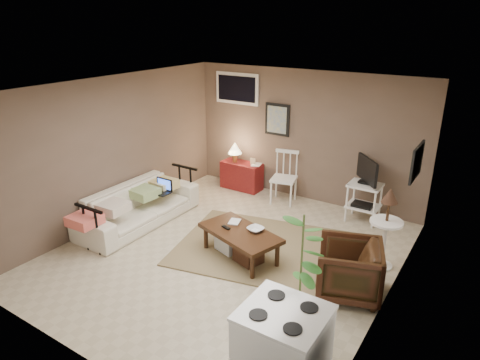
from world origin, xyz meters
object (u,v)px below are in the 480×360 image
Objects in this scene: spindle_chair at (284,179)px; potted_plant at (301,272)px; coffee_table at (240,242)px; red_console at (241,173)px; side_table at (387,219)px; sofa at (138,200)px; armchair at (349,267)px; tv_stand at (365,189)px; stove at (282,354)px.

spindle_chair is 0.66× the size of potted_plant.
red_console is at bearing 122.35° from coffee_table.
side_table is at bearing -30.01° from spindle_chair.
armchair is at bearing -90.28° from sofa.
red_console is 1.04m from spindle_chair.
armchair is (0.49, -2.12, -0.21)m from tv_stand.
tv_stand is 1.19× the size of stove.
tv_stand is at bearing -2.89° from red_console.
red_console reaches higher than sofa.
sofa is 3.76m from tv_stand.
side_table reaches higher than spindle_chair.
coffee_table is 1.72× the size of armchair.
side_table is at bearing 148.47° from armchair.
coffee_table is 2.43m from stove.
potted_plant reaches higher than side_table.
coffee_table is at bearing 144.77° from potted_plant.
coffee_table is 1.13× the size of side_table.
stove is at bearing -116.73° from sofa.
coffee_table is at bearing -154.11° from side_table.
red_console is at bearing 126.83° from stove.
spindle_chair is at bearing -37.60° from sofa.
stove is at bearing -18.47° from armchair.
spindle_chair reaches higher than sofa.
potted_plant is (-0.39, -1.84, 0.05)m from side_table.
sofa is (-2.02, 0.02, 0.17)m from coffee_table.
tv_stand is (2.52, -0.13, 0.26)m from red_console.
spindle_chair reaches higher than coffee_table.
armchair is at bearing -36.67° from red_console.
side_table is (3.20, -1.38, 0.40)m from red_console.
stove is (-0.17, -2.67, -0.26)m from side_table.
red_console is 2.54m from tv_stand.
red_console is 3.76m from armchair.
armchair is (1.99, -2.12, -0.07)m from spindle_chair.
sofa is 2.25× the size of spindle_chair.
red_console is 0.65× the size of potted_plant.
sofa is at bearing 163.64° from potted_plant.
coffee_table is 1.37× the size of spindle_chair.
stove is at bearing -74.66° from potted_plant.
side_table is 0.80× the size of potted_plant.
coffee_table is 2.03m from side_table.
tv_stand is 0.77× the size of potted_plant.
tv_stand is at bearing 97.47° from stove.
sofa is at bearing -109.48° from armchair.
spindle_chair reaches higher than red_console.
armchair is (1.59, 0.00, 0.13)m from coffee_table.
stove is at bearing -53.17° from red_console.
coffee_table is at bearing -117.40° from tv_stand.
sofa is 3.61m from armchair.
spindle_chair is at bearing 117.12° from stove.
potted_plant reaches higher than red_console.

